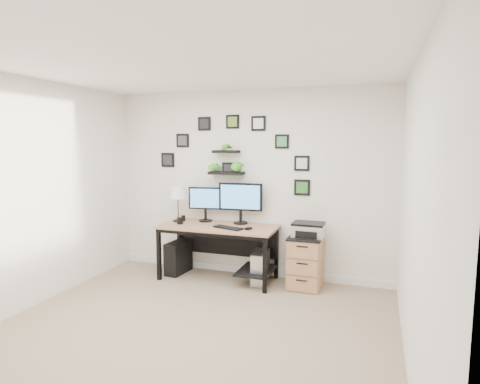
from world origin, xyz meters
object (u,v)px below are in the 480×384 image
at_px(monitor_left, 205,201).
at_px(printer, 308,230).
at_px(pc_tower_grey, 260,267).
at_px(file_cabinet, 305,262).
at_px(monitor_right, 240,200).
at_px(desk, 221,234).
at_px(pc_tower_black, 178,257).
at_px(table_lamp, 178,193).
at_px(mug, 180,221).

height_order(monitor_left, printer, monitor_left).
bearing_deg(pc_tower_grey, file_cabinet, 6.02).
bearing_deg(monitor_right, desk, -138.59).
distance_m(desk, pc_tower_black, 0.79).
bearing_deg(pc_tower_black, table_lamp, 108.48).
bearing_deg(mug, desk, 9.72).
relative_size(file_cabinet, printer, 1.66).
xyz_separation_m(monitor_right, file_cabinet, (0.94, -0.13, -0.75)).
bearing_deg(pc_tower_black, monitor_left, 29.22).
relative_size(desk, mug, 16.82).
xyz_separation_m(monitor_left, pc_tower_black, (-0.36, -0.16, -0.81)).
bearing_deg(desk, pc_tower_black, 177.93).
xyz_separation_m(desk, mug, (-0.58, -0.10, 0.17)).
distance_m(desk, monitor_right, 0.54).
bearing_deg(file_cabinet, pc_tower_grey, -173.98).
xyz_separation_m(desk, pc_tower_grey, (0.56, -0.00, -0.41)).
bearing_deg(monitor_right, pc_tower_black, -169.65).
bearing_deg(monitor_left, mug, -132.26).
height_order(mug, printer, printer).
distance_m(mug, file_cabinet, 1.80).
height_order(pc_tower_grey, printer, printer).
relative_size(monitor_right, pc_tower_grey, 1.37).
height_order(monitor_left, file_cabinet, monitor_left).
bearing_deg(mug, monitor_right, 19.92).
bearing_deg(desk, monitor_right, 41.41).
bearing_deg(mug, file_cabinet, 5.20).
xyz_separation_m(table_lamp, printer, (1.87, -0.01, -0.39)).
relative_size(monitor_left, monitor_right, 0.80).
height_order(mug, file_cabinet, mug).
xyz_separation_m(mug, file_cabinet, (1.73, 0.16, -0.46)).
relative_size(monitor_right, pc_tower_black, 1.34).
xyz_separation_m(table_lamp, file_cabinet, (1.84, -0.01, -0.82)).
height_order(table_lamp, mug, table_lamp).
distance_m(desk, monitor_left, 0.55).
distance_m(pc_tower_black, printer, 1.94).
xyz_separation_m(monitor_right, table_lamp, (-0.90, -0.12, 0.07)).
bearing_deg(monitor_left, table_lamp, -161.98).
bearing_deg(mug, printer, 5.06).
distance_m(pc_tower_black, file_cabinet, 1.84).
distance_m(pc_tower_grey, file_cabinet, 0.61).
height_order(monitor_right, file_cabinet, monitor_right).
xyz_separation_m(table_lamp, pc_tower_grey, (1.25, -0.07, -0.94)).
distance_m(mug, pc_tower_black, 0.59).
bearing_deg(monitor_left, pc_tower_black, -155.78).
distance_m(mug, printer, 1.77).
xyz_separation_m(mug, printer, (1.76, 0.16, -0.03)).
bearing_deg(printer, table_lamp, 179.70).
relative_size(monitor_right, mug, 6.48).
height_order(desk, monitor_right, monitor_right).
relative_size(monitor_left, table_lamp, 0.98).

